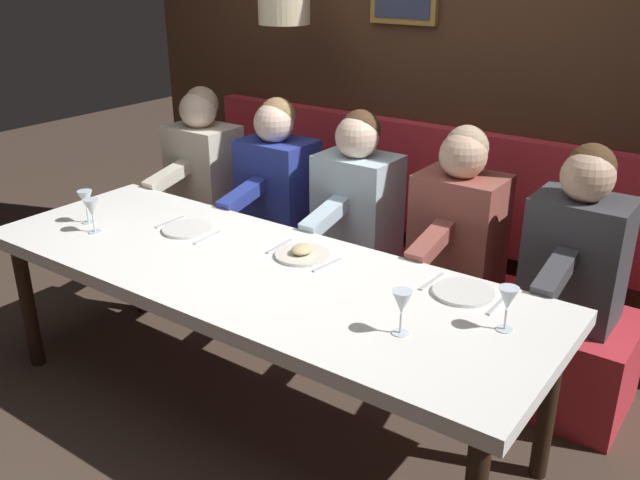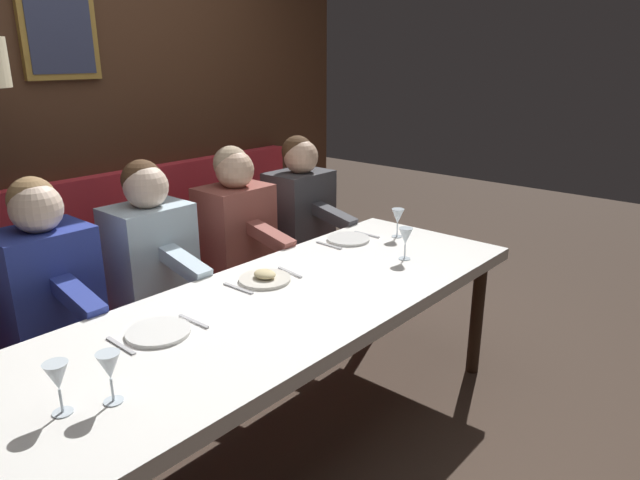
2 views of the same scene
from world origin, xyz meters
name	(u,v)px [view 1 (image 1 of 2)]	position (x,y,z in m)	size (l,w,h in m)	color
ground_plane	(258,412)	(0.00, 0.00, 0.00)	(12.00, 12.00, 0.00)	#423328
dining_table	(252,280)	(0.00, 0.00, 0.68)	(0.90, 2.57, 0.74)	white
banquette_bench	(363,296)	(0.89, 0.00, 0.23)	(0.52, 2.77, 0.45)	red
back_wall_panel	(423,70)	(1.46, 0.01, 1.37)	(0.59, 3.97, 2.90)	#422819
diner_nearest	(578,242)	(0.88, -1.08, 0.82)	(0.60, 0.40, 0.79)	#3D3D42
diner_near	(459,215)	(0.88, -0.53, 0.82)	(0.60, 0.40, 0.79)	#934C42
diner_middle	(357,192)	(0.88, 0.05, 0.82)	(0.60, 0.40, 0.79)	silver
diner_far	(276,174)	(0.88, 0.58, 0.82)	(0.60, 0.40, 0.79)	#283893
diner_farthest	(203,158)	(0.88, 1.15, 0.82)	(0.60, 0.40, 0.79)	beige
place_setting_0	(463,292)	(0.28, -0.83, 0.75)	(0.24, 0.31, 0.01)	silver
place_setting_1	(302,253)	(0.21, -0.11, 0.75)	(0.24, 0.32, 0.05)	silver
place_setting_2	(188,229)	(0.13, 0.51, 0.75)	(0.24, 0.31, 0.01)	white
wine_glass_0	(86,200)	(-0.08, 0.98, 0.86)	(0.07, 0.07, 0.16)	silver
wine_glass_1	(92,209)	(-0.14, 0.85, 0.86)	(0.07, 0.07, 0.16)	silver
wine_glass_2	(508,300)	(0.12, -1.06, 0.86)	(0.07, 0.07, 0.16)	silver
wine_glass_3	(402,303)	(-0.12, -0.78, 0.86)	(0.07, 0.07, 0.16)	silver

